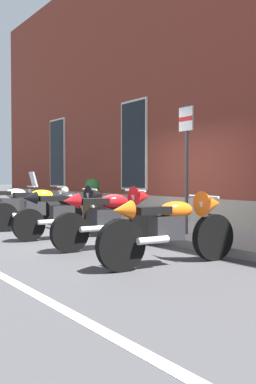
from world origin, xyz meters
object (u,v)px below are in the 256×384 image
object	(u,v)px
motorcycle_silver_touring	(7,203)
parking_sign	(186,151)
motorcycle_orange_sport	(175,225)
motorcycle_black_sport	(69,210)
motorcycle_yellow_naked	(38,209)
motorcycle_red_sport	(113,215)
barrel_planter	(92,199)

from	to	relation	value
motorcycle_silver_touring	parking_sign	bearing A→B (deg)	19.92
motorcycle_silver_touring	motorcycle_orange_sport	bearing A→B (deg)	0.58
motorcycle_black_sport	motorcycle_yellow_naked	bearing A→B (deg)	177.05
motorcycle_black_sport	parking_sign	xyz separation A→B (m)	(1.55, 1.63, 1.11)
motorcycle_silver_touring	motorcycle_orange_sport	distance (m)	6.34
motorcycle_red_sport	barrel_planter	xyz separation A→B (m)	(-4.38, 2.15, 0.03)
barrel_planter	motorcycle_red_sport	bearing A→B (deg)	-26.14
motorcycle_silver_touring	motorcycle_yellow_naked	xyz separation A→B (m)	(1.52, 0.17, -0.07)
motorcycle_silver_touring	motorcycle_yellow_naked	size ratio (longest dim) A/B	0.95
motorcycle_black_sport	barrel_planter	xyz separation A→B (m)	(-2.89, 2.20, 0.03)
motorcycle_yellow_naked	parking_sign	size ratio (longest dim) A/B	0.89
motorcycle_black_sport	parking_sign	bearing A→B (deg)	46.45
motorcycle_silver_touring	parking_sign	size ratio (longest dim) A/B	0.84
barrel_planter	motorcycle_orange_sport	bearing A→B (deg)	-20.22
motorcycle_silver_touring	barrel_planter	size ratio (longest dim) A/B	1.96
motorcycle_silver_touring	motorcycle_black_sport	bearing A→B (deg)	1.53
motorcycle_orange_sport	motorcycle_silver_touring	bearing A→B (deg)	-179.42
motorcycle_yellow_naked	parking_sign	distance (m)	3.76
motorcycle_black_sport	barrel_planter	size ratio (longest dim) A/B	1.99
motorcycle_yellow_naked	barrel_planter	distance (m)	2.45
motorcycle_yellow_naked	motorcycle_black_sport	bearing A→B (deg)	-2.95
motorcycle_orange_sport	barrel_planter	world-z (taller)	barrel_planter
motorcycle_silver_touring	barrel_planter	distance (m)	2.31
motorcycle_red_sport	parking_sign	size ratio (longest dim) A/B	0.86
motorcycle_silver_touring	barrel_planter	world-z (taller)	motorcycle_silver_touring
parking_sign	motorcycle_silver_touring	bearing A→B (deg)	-160.08
motorcycle_yellow_naked	motorcycle_red_sport	world-z (taller)	motorcycle_red_sport
motorcycle_red_sport	parking_sign	xyz separation A→B (m)	(0.06, 1.58, 1.11)
motorcycle_silver_touring	motorcycle_black_sport	xyz separation A→B (m)	(3.19, 0.09, 0.01)
motorcycle_orange_sport	parking_sign	bearing A→B (deg)	134.07
motorcycle_yellow_naked	barrel_planter	bearing A→B (deg)	120.05
motorcycle_yellow_naked	motorcycle_orange_sport	size ratio (longest dim) A/B	0.97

